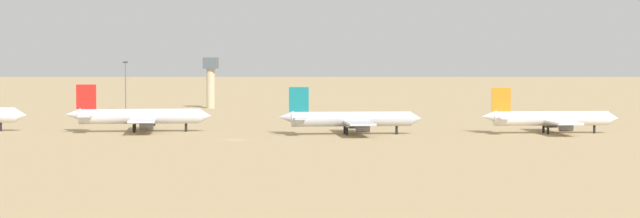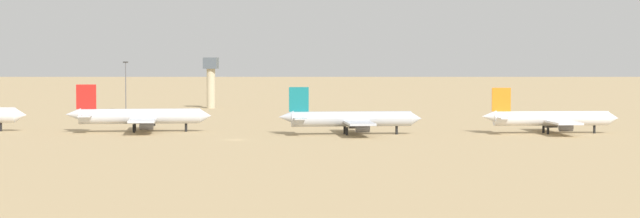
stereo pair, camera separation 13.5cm
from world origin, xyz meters
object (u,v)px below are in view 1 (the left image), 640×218
(control_tower, at_px, (211,78))
(parked_jet_teal_3, at_px, (350,119))
(parked_jet_red_2, at_px, (138,116))
(parked_jet_orange_4, at_px, (550,119))
(light_pole_mid, at_px, (126,83))

(control_tower, bearing_deg, parked_jet_teal_3, -65.81)
(parked_jet_red_2, distance_m, parked_jet_teal_3, 55.93)
(parked_jet_teal_3, height_order, control_tower, control_tower)
(parked_jet_orange_4, bearing_deg, parked_jet_red_2, 173.36)
(parked_jet_teal_3, relative_size, parked_jet_orange_4, 1.02)
(parked_jet_teal_3, relative_size, control_tower, 1.91)
(control_tower, height_order, light_pole_mid, control_tower)
(parked_jet_red_2, distance_m, light_pole_mid, 113.34)
(parked_jet_red_2, relative_size, control_tower, 1.97)
(parked_jet_red_2, height_order, control_tower, control_tower)
(parked_jet_teal_3, xyz_separation_m, control_tower, (-59.84, 133.19, 7.57))
(parked_jet_red_2, bearing_deg, parked_jet_teal_3, -16.32)
(parked_jet_red_2, xyz_separation_m, control_tower, (-4.13, 128.19, 7.44))
(parked_jet_red_2, height_order, parked_jet_teal_3, parked_jet_red_2)
(parked_jet_orange_4, xyz_separation_m, control_tower, (-110.75, 125.02, 7.67))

